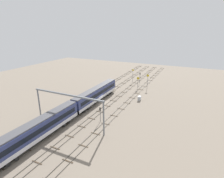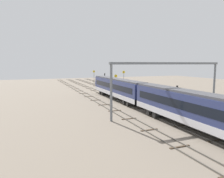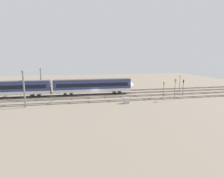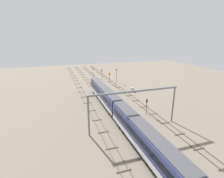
% 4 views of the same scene
% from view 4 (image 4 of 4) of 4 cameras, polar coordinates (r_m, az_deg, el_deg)
% --- Properties ---
extents(ground_plane, '(149.28, 149.28, 0.00)m').
position_cam_4_polar(ground_plane, '(54.83, -0.34, -3.79)').
color(ground_plane, gray).
extents(track_near_foreground, '(133.28, 2.40, 0.16)m').
position_cam_4_polar(track_near_foreground, '(57.35, 6.65, -2.89)').
color(track_near_foreground, '#59544C').
rests_on(track_near_foreground, ground).
extents(track_second_near, '(133.28, 2.40, 0.16)m').
position_cam_4_polar(track_second_near, '(55.56, 2.06, -3.44)').
color(track_second_near, '#59544C').
rests_on(track_second_near, ground).
extents(track_with_train, '(133.28, 2.40, 0.16)m').
position_cam_4_polar(track_with_train, '(54.15, -2.81, -4.00)').
color(track_with_train, '#59544C').
rests_on(track_with_train, ground).
extents(track_second_far, '(133.28, 2.40, 0.16)m').
position_cam_4_polar(track_second_far, '(53.16, -7.90, -4.56)').
color(track_second_far, '#59544C').
rests_on(track_second_far, ground).
extents(train, '(75.20, 3.24, 4.80)m').
position_cam_4_polar(train, '(32.12, 9.52, -14.70)').
color(train, navy).
rests_on(train, ground).
extents(overhead_gantry, '(0.40, 20.25, 8.59)m').
position_cam_4_polar(overhead_gantry, '(37.09, 7.33, -3.43)').
color(overhead_gantry, slate).
rests_on(overhead_gantry, ground).
extents(speed_sign_near_foreground, '(0.14, 1.06, 4.77)m').
position_cam_4_polar(speed_sign_near_foreground, '(73.27, -0.80, 4.16)').
color(speed_sign_near_foreground, '#4C4C51').
rests_on(speed_sign_near_foreground, ground).
extents(speed_sign_mid_trackside, '(0.14, 0.96, 5.91)m').
position_cam_4_polar(speed_sign_mid_trackside, '(75.62, 1.48, 5.02)').
color(speed_sign_mid_trackside, '#4C4C51').
rests_on(speed_sign_mid_trackside, ground).
extents(speed_sign_far_trackside, '(0.14, 0.82, 5.93)m').
position_cam_4_polar(speed_sign_far_trackside, '(79.83, -6.14, 5.47)').
color(speed_sign_far_trackside, '#4C4C51').
rests_on(speed_sign_far_trackside, ground).
extents(signal_light_trackside_approach, '(0.31, 0.32, 4.90)m').
position_cam_4_polar(signal_light_trackside_approach, '(79.71, -3.32, 5.15)').
color(signal_light_trackside_approach, '#4C4C51').
rests_on(signal_light_trackside_approach, ground).
extents(signal_light_trackside_departure, '(0.31, 0.32, 4.13)m').
position_cam_4_polar(signal_light_trackside_departure, '(45.42, 11.18, -4.93)').
color(signal_light_trackside_departure, '#4C4C51').
rests_on(signal_light_trackside_departure, ground).
extents(relay_cabinet, '(1.54, 0.83, 1.46)m').
position_cam_4_polar(relay_cabinet, '(64.21, 6.56, -0.09)').
color(relay_cabinet, '#B2B7BC').
rests_on(relay_cabinet, ground).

